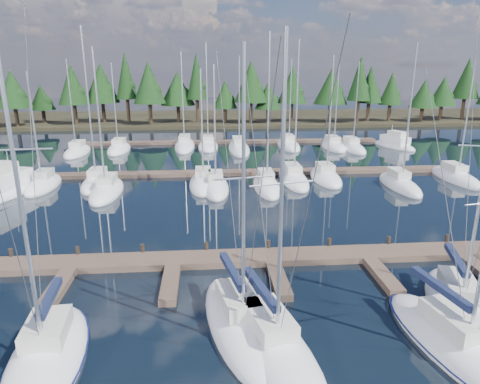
{
  "coord_description": "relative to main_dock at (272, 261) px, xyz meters",
  "views": [
    {
      "loc": [
        -3.87,
        -6.18,
        11.7
      ],
      "look_at": [
        -1.6,
        22.0,
        3.29
      ],
      "focal_mm": 32.0,
      "sensor_mm": 36.0,
      "label": 1
    }
  ],
  "objects": [
    {
      "name": "ground",
      "position": [
        0.0,
        12.64,
        -0.2
      ],
      "size": [
        260.0,
        260.0,
        0.0
      ],
      "primitive_type": "plane",
      "color": "black",
      "rests_on": "ground"
    },
    {
      "name": "far_shore",
      "position": [
        0.0,
        72.64,
        0.1
      ],
      "size": [
        220.0,
        30.0,
        0.6
      ],
      "primitive_type": "cube",
      "color": "black",
      "rests_on": "ground"
    },
    {
      "name": "main_dock",
      "position": [
        0.0,
        0.0,
        0.0
      ],
      "size": [
        44.0,
        6.13,
        0.9
      ],
      "color": "brown",
      "rests_on": "ground"
    },
    {
      "name": "back_docks",
      "position": [
        0.0,
        32.23,
        -0.0
      ],
      "size": [
        50.0,
        21.8,
        0.4
      ],
      "color": "brown",
      "rests_on": "ground"
    },
    {
      "name": "front_sailboat_1",
      "position": [
        -10.52,
        -8.12,
        0.1
      ],
      "size": [
        3.69,
        8.07,
        16.21
      ],
      "color": "white",
      "rests_on": "ground"
    },
    {
      "name": "front_sailboat_2",
      "position": [
        -2.48,
        -6.49,
        0.08
      ],
      "size": [
        4.42,
        9.32,
        13.34
      ],
      "color": "white",
      "rests_on": "ground"
    },
    {
      "name": "front_sailboat_3",
      "position": [
        -1.26,
        -8.24,
        0.08
      ],
      "size": [
        4.79,
        9.37,
        13.74
      ],
      "color": "white",
      "rests_on": "ground"
    },
    {
      "name": "front_sailboat_4",
      "position": [
        6.6,
        -8.87,
        0.07
      ],
      "size": [
        4.53,
        9.71,
        12.42
      ],
      "color": "white",
      "rests_on": "ground"
    },
    {
      "name": "front_sailboat_5",
      "position": [
        8.25,
        -6.06,
        0.1
      ],
      "size": [
        5.06,
        9.04,
        15.25
      ],
      "color": "white",
      "rests_on": "ground"
    },
    {
      "name": "back_sailboat_rows",
      "position": [
        -0.23,
        27.86,
        0.06
      ],
      "size": [
        46.77,
        33.24,
        15.93
      ],
      "color": "white",
      "rests_on": "ground"
    },
    {
      "name": "motor_yacht_left",
      "position": [
        -22.79,
        16.47,
        0.34
      ],
      "size": [
        5.96,
        10.49,
        4.99
      ],
      "color": "white",
      "rests_on": "ground"
    },
    {
      "name": "motor_yacht_right",
      "position": [
        24.06,
        37.18,
        0.24
      ],
      "size": [
        5.11,
        8.32,
        3.94
      ],
      "color": "white",
      "rests_on": "ground"
    },
    {
      "name": "tree_line",
      "position": [
        -2.19,
        62.9,
        7.33
      ],
      "size": [
        185.45,
        12.23,
        13.61
      ],
      "color": "black",
      "rests_on": "far_shore"
    }
  ]
}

